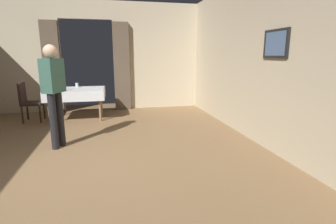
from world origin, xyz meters
The scene contains 8 objects.
ground centered at (0.00, 0.00, 0.00)m, with size 10.08×10.08×0.00m, color olive.
wall_right centered at (3.20, 0.00, 1.50)m, with size 0.16×8.40×3.00m.
wall_back centered at (0.00, 4.18, 1.51)m, with size 6.40×0.27×3.00m.
dining_table_mid centered at (-0.24, 3.13, 0.66)m, with size 1.37×0.98×0.75m.
chair_mid_left centered at (-1.31, 3.08, 0.52)m, with size 0.44×0.44×0.93m.
flower_vase_mid centered at (-0.45, 2.85, 0.86)m, with size 0.07×0.07×0.20m.
glass_mid_b centered at (-0.25, 3.45, 0.80)m, with size 0.07×0.07×0.11m, color silver.
person_waiter_by_doorway centered at (-0.31, 1.07, 1.02)m, with size 0.35×0.42×1.72m.
Camera 1 is at (0.64, -3.43, 1.55)m, focal length 27.46 mm.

